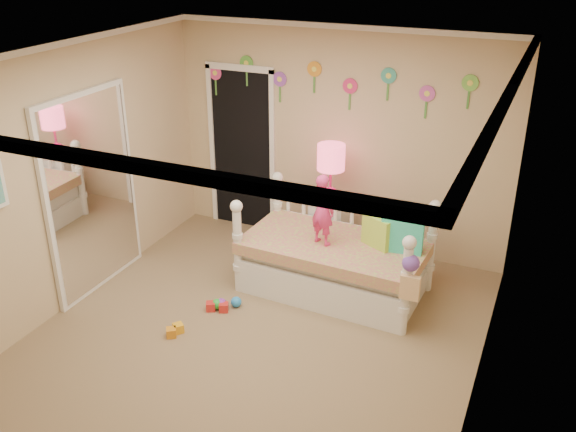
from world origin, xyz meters
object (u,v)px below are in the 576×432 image
at_px(child, 323,210).
at_px(table_lamp, 331,165).
at_px(daybed, 334,246).
at_px(nightstand, 329,229).

distance_m(child, table_lamp, 0.85).
bearing_deg(table_lamp, child, -75.07).
relative_size(child, table_lamp, 1.10).
relative_size(daybed, child, 2.53).
relative_size(daybed, table_lamp, 2.77).
height_order(daybed, child, child).
bearing_deg(table_lamp, nightstand, -86.42).
xyz_separation_m(child, table_lamp, (-0.22, 0.81, 0.18)).
distance_m(daybed, child, 0.46).
xyz_separation_m(daybed, child, (-0.11, -0.09, 0.43)).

